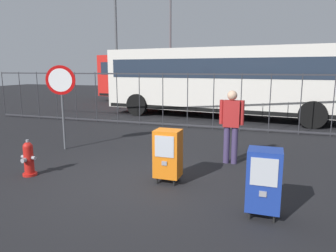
{
  "coord_description": "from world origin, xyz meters",
  "views": [
    {
      "loc": [
        2.46,
        -5.2,
        2.15
      ],
      "look_at": [
        0.3,
        1.2,
        0.9
      ],
      "focal_mm": 33.38,
      "sensor_mm": 36.0,
      "label": 1
    }
  ],
  "objects_px": {
    "newspaper_box_secondary": "(168,153)",
    "stop_sign": "(61,90)",
    "newspaper_box_primary": "(264,180)",
    "pedestrian": "(231,123)",
    "street_light_near_left": "(170,36)",
    "street_light_near_right": "(116,25)",
    "bus_near": "(223,79)",
    "bus_far": "(177,76)",
    "fire_hydrant": "(29,159)"
  },
  "relations": [
    {
      "from": "fire_hydrant",
      "to": "bus_near",
      "type": "distance_m",
      "value": 9.48
    },
    {
      "from": "newspaper_box_primary",
      "to": "pedestrian",
      "type": "height_order",
      "value": "pedestrian"
    },
    {
      "from": "stop_sign",
      "to": "street_light_near_left",
      "type": "height_order",
      "value": "street_light_near_left"
    },
    {
      "from": "newspaper_box_primary",
      "to": "street_light_near_left",
      "type": "bearing_deg",
      "value": 112.7
    },
    {
      "from": "newspaper_box_secondary",
      "to": "stop_sign",
      "type": "xyz_separation_m",
      "value": [
        -3.44,
        1.47,
        1.03
      ]
    },
    {
      "from": "pedestrian",
      "to": "street_light_near_left",
      "type": "xyz_separation_m",
      "value": [
        -5.9,
        13.49,
        3.32
      ]
    },
    {
      "from": "newspaper_box_primary",
      "to": "stop_sign",
      "type": "bearing_deg",
      "value": 155.51
    },
    {
      "from": "bus_far",
      "to": "street_light_near_left",
      "type": "xyz_separation_m",
      "value": [
        -1.03,
        1.75,
        2.56
      ]
    },
    {
      "from": "bus_near",
      "to": "newspaper_box_primary",
      "type": "bearing_deg",
      "value": -70.98
    },
    {
      "from": "bus_near",
      "to": "bus_far",
      "type": "bearing_deg",
      "value": 133.21
    },
    {
      "from": "newspaper_box_primary",
      "to": "bus_near",
      "type": "xyz_separation_m",
      "value": [
        -2.06,
        9.41,
        1.14
      ]
    },
    {
      "from": "street_light_near_left",
      "to": "street_light_near_right",
      "type": "height_order",
      "value": "street_light_near_right"
    },
    {
      "from": "pedestrian",
      "to": "street_light_near_right",
      "type": "distance_m",
      "value": 11.35
    },
    {
      "from": "bus_near",
      "to": "bus_far",
      "type": "distance_m",
      "value": 6.05
    },
    {
      "from": "newspaper_box_secondary",
      "to": "stop_sign",
      "type": "relative_size",
      "value": 0.46
    },
    {
      "from": "newspaper_box_primary",
      "to": "pedestrian",
      "type": "bearing_deg",
      "value": 107.64
    },
    {
      "from": "newspaper_box_primary",
      "to": "street_light_near_right",
      "type": "relative_size",
      "value": 0.13
    },
    {
      "from": "street_light_near_left",
      "to": "bus_near",
      "type": "bearing_deg",
      "value": -54.94
    },
    {
      "from": "newspaper_box_secondary",
      "to": "pedestrian",
      "type": "distance_m",
      "value": 1.92
    },
    {
      "from": "bus_near",
      "to": "street_light_near_left",
      "type": "xyz_separation_m",
      "value": [
        -4.64,
        6.61,
        2.56
      ]
    },
    {
      "from": "pedestrian",
      "to": "street_light_near_right",
      "type": "height_order",
      "value": "street_light_near_right"
    },
    {
      "from": "stop_sign",
      "to": "bus_near",
      "type": "relative_size",
      "value": 0.21
    },
    {
      "from": "fire_hydrant",
      "to": "street_light_near_left",
      "type": "height_order",
      "value": "street_light_near_left"
    },
    {
      "from": "newspaper_box_primary",
      "to": "bus_near",
      "type": "distance_m",
      "value": 9.7
    },
    {
      "from": "stop_sign",
      "to": "newspaper_box_secondary",
      "type": "bearing_deg",
      "value": -23.11
    },
    {
      "from": "bus_near",
      "to": "stop_sign",
      "type": "bearing_deg",
      "value": -107.39
    },
    {
      "from": "newspaper_box_secondary",
      "to": "bus_far",
      "type": "distance_m",
      "value": 13.97
    },
    {
      "from": "newspaper_box_primary",
      "to": "pedestrian",
      "type": "distance_m",
      "value": 2.67
    },
    {
      "from": "pedestrian",
      "to": "bus_near",
      "type": "xyz_separation_m",
      "value": [
        -1.26,
        6.88,
        0.76
      ]
    },
    {
      "from": "bus_far",
      "to": "newspaper_box_secondary",
      "type": "bearing_deg",
      "value": -65.38
    },
    {
      "from": "fire_hydrant",
      "to": "newspaper_box_secondary",
      "type": "height_order",
      "value": "newspaper_box_secondary"
    },
    {
      "from": "street_light_near_left",
      "to": "street_light_near_right",
      "type": "relative_size",
      "value": 0.97
    },
    {
      "from": "newspaper_box_secondary",
      "to": "bus_near",
      "type": "xyz_separation_m",
      "value": [
        -0.3,
        8.5,
        1.14
      ]
    },
    {
      "from": "newspaper_box_primary",
      "to": "street_light_near_right",
      "type": "xyz_separation_m",
      "value": [
        -7.93,
        10.65,
        3.82
      ]
    },
    {
      "from": "pedestrian",
      "to": "bus_far",
      "type": "relative_size",
      "value": 0.16
    },
    {
      "from": "newspaper_box_secondary",
      "to": "bus_near",
      "type": "height_order",
      "value": "bus_near"
    },
    {
      "from": "newspaper_box_secondary",
      "to": "street_light_near_right",
      "type": "distance_m",
      "value": 12.15
    },
    {
      "from": "newspaper_box_secondary",
      "to": "street_light_near_left",
      "type": "xyz_separation_m",
      "value": [
        -4.93,
        15.11,
        3.7
      ]
    },
    {
      "from": "fire_hydrant",
      "to": "newspaper_box_secondary",
      "type": "xyz_separation_m",
      "value": [
        2.79,
        0.54,
        0.22
      ]
    },
    {
      "from": "stop_sign",
      "to": "street_light_near_right",
      "type": "xyz_separation_m",
      "value": [
        -2.73,
        8.28,
        2.79
      ]
    },
    {
      "from": "newspaper_box_secondary",
      "to": "fire_hydrant",
      "type": "bearing_deg",
      "value": -169.14
    },
    {
      "from": "newspaper_box_secondary",
      "to": "bus_far",
      "type": "bearing_deg",
      "value": 106.26
    },
    {
      "from": "fire_hydrant",
      "to": "stop_sign",
      "type": "distance_m",
      "value": 2.45
    },
    {
      "from": "fire_hydrant",
      "to": "bus_near",
      "type": "bearing_deg",
      "value": 74.55
    },
    {
      "from": "fire_hydrant",
      "to": "pedestrian",
      "type": "relative_size",
      "value": 0.45
    },
    {
      "from": "bus_near",
      "to": "street_light_near_left",
      "type": "distance_m",
      "value": 8.47
    },
    {
      "from": "bus_far",
      "to": "street_light_near_right",
      "type": "distance_m",
      "value": 5.04
    },
    {
      "from": "stop_sign",
      "to": "street_light_near_left",
      "type": "xyz_separation_m",
      "value": [
        -1.5,
        13.65,
        2.67
      ]
    },
    {
      "from": "pedestrian",
      "to": "street_light_near_left",
      "type": "bearing_deg",
      "value": 113.61
    },
    {
      "from": "pedestrian",
      "to": "street_light_near_left",
      "type": "relative_size",
      "value": 0.23
    }
  ]
}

